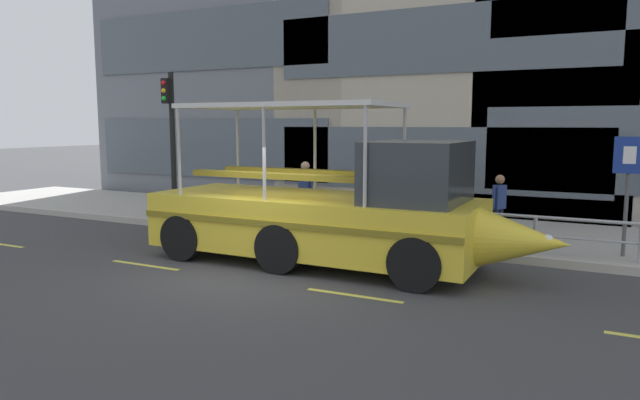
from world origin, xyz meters
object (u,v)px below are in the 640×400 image
object	(u,v)px
parking_sign	(628,176)
pedestrian_mid_right	(305,186)
traffic_light_pole	(171,131)
pedestrian_mid_left	(382,192)
pedestrian_near_bow	(499,202)
duck_tour_boat	(336,213)

from	to	relation	value
parking_sign	pedestrian_mid_right	size ratio (longest dim) A/B	1.44
traffic_light_pole	parking_sign	xyz separation A→B (m)	(11.96, 0.26, -0.87)
traffic_light_pole	pedestrian_mid_left	world-z (taller)	traffic_light_pole
pedestrian_near_bow	duck_tour_boat	bearing A→B (deg)	-131.65
duck_tour_boat	pedestrian_mid_left	size ratio (longest dim) A/B	5.45
duck_tour_boat	pedestrian_mid_right	size ratio (longest dim) A/B	5.02
duck_tour_boat	pedestrian_mid_right	xyz separation A→B (m)	(-2.50, 3.30, 0.13)
traffic_light_pole	pedestrian_mid_left	bearing A→B (deg)	10.70
traffic_light_pole	parking_sign	world-z (taller)	traffic_light_pole
duck_tour_boat	pedestrian_near_bow	world-z (taller)	duck_tour_boat
traffic_light_pole	parking_sign	bearing A→B (deg)	1.24
parking_sign	pedestrian_near_bow	xyz separation A→B (m)	(-2.63, 0.39, -0.75)
duck_tour_boat	pedestrian_mid_left	bearing A→B (deg)	95.54
traffic_light_pole	duck_tour_boat	xyz separation A→B (m)	(6.55, -2.48, -1.66)
traffic_light_pole	pedestrian_mid_right	size ratio (longest dim) A/B	2.45
pedestrian_mid_right	duck_tour_boat	bearing A→B (deg)	-52.86
traffic_light_pole	pedestrian_mid_right	distance (m)	4.41
parking_sign	pedestrian_mid_right	xyz separation A→B (m)	(-7.91, 0.56, -0.66)
duck_tour_boat	traffic_light_pole	bearing A→B (deg)	159.26
duck_tour_boat	pedestrian_mid_right	distance (m)	4.14
pedestrian_mid_right	pedestrian_mid_left	bearing A→B (deg)	9.30
pedestrian_near_bow	pedestrian_mid_left	distance (m)	3.18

